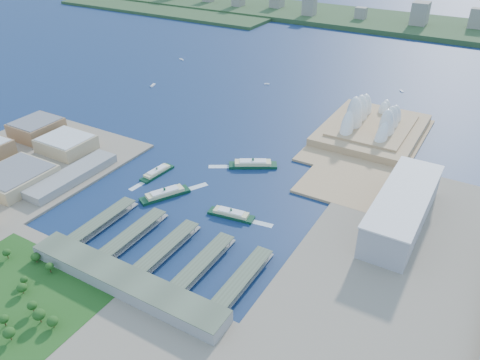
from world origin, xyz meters
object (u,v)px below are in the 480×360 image
Objects in this scene: ferry_b at (253,163)px; toaster_building at (402,209)px; ferry_c at (165,192)px; ferry_a at (157,171)px; ferry_d at (231,213)px; opera_house at (375,114)px.

toaster_building is at bearing 49.93° from ferry_b.
ferry_b is at bearing -86.58° from ferry_c.
ferry_d is at bearing -8.40° from ferry_a.
opera_house is 285.00m from ferry_d.
toaster_building is at bearing -72.92° from ferry_d.
toaster_building reaches higher than ferry_b.
ferry_d is (-158.87, -75.21, -15.70)m from toaster_building.
toaster_building is 2.55× the size of ferry_b.
opera_house reaches higher than ferry_b.
ferry_a is 0.96× the size of ferry_d.
opera_house is 1.16× the size of toaster_building.
toaster_building reaches higher than ferry_a.
opera_house is at bearing 114.23° from toaster_building.
opera_house reaches higher than toaster_building.
ferry_b is 1.05× the size of ferry_c.
ferry_d reaches higher than ferry_a.
ferry_d is at bearing -104.05° from opera_house.
ferry_a is 0.85× the size of ferry_c.
toaster_building is (90.00, -200.00, -11.50)m from opera_house.
toaster_building is 3.17× the size of ferry_a.
opera_house is 219.62m from toaster_building.
opera_house is 2.96× the size of ferry_b.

